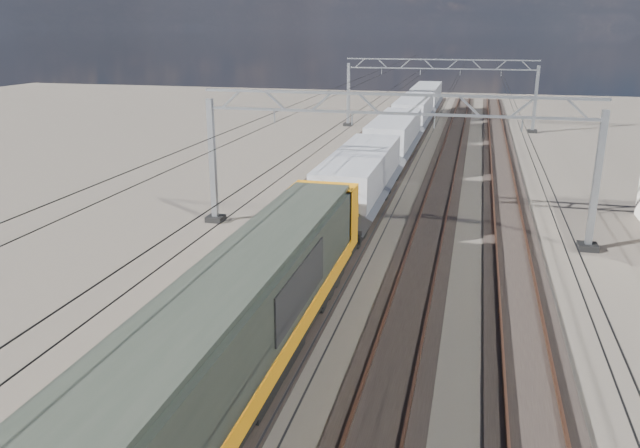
% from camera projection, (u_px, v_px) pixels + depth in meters
% --- Properties ---
extents(ground, '(160.00, 160.00, 0.00)m').
position_uv_depth(ground, '(376.00, 261.00, 28.15)').
color(ground, black).
rests_on(ground, ground).
extents(track_outer_west, '(2.60, 140.00, 0.30)m').
position_uv_depth(track_outer_west, '(251.00, 249.00, 29.51)').
color(track_outer_west, black).
rests_on(track_outer_west, ground).
extents(track_loco, '(2.60, 140.00, 0.30)m').
position_uv_depth(track_loco, '(333.00, 256.00, 28.59)').
color(track_loco, black).
rests_on(track_loco, ground).
extents(track_inner_east, '(2.60, 140.00, 0.30)m').
position_uv_depth(track_inner_east, '(421.00, 264.00, 27.66)').
color(track_inner_east, black).
rests_on(track_inner_east, ground).
extents(track_outer_east, '(2.60, 140.00, 0.30)m').
position_uv_depth(track_outer_east, '(515.00, 272.00, 26.74)').
color(track_outer_east, black).
rests_on(track_outer_east, ground).
extents(catenary_gantry_mid, '(19.90, 0.90, 7.11)m').
position_uv_depth(catenary_gantry_mid, '(391.00, 159.00, 30.68)').
color(catenary_gantry_mid, gray).
rests_on(catenary_gantry_mid, ground).
extents(catenary_gantry_far, '(19.90, 0.90, 7.11)m').
position_uv_depth(catenary_gantry_far, '(439.00, 91.00, 64.00)').
color(catenary_gantry_far, gray).
rests_on(catenary_gantry_far, ground).
extents(overhead_wires, '(12.03, 140.00, 0.53)m').
position_uv_depth(overhead_wires, '(402.00, 111.00, 33.83)').
color(overhead_wires, black).
rests_on(overhead_wires, ground).
extents(locomotive, '(2.76, 21.10, 3.62)m').
position_uv_depth(locomotive, '(246.00, 314.00, 17.65)').
color(locomotive, black).
rests_on(locomotive, ground).
extents(hopper_wagon_lead, '(3.38, 13.00, 3.25)m').
position_uv_depth(hopper_wagon_lead, '(360.00, 178.00, 34.05)').
color(hopper_wagon_lead, black).
rests_on(hopper_wagon_lead, ground).
extents(hopper_wagon_mid, '(3.38, 13.00, 3.25)m').
position_uv_depth(hopper_wagon_mid, '(394.00, 137.00, 47.20)').
color(hopper_wagon_mid, black).
rests_on(hopper_wagon_mid, ground).
extents(hopper_wagon_third, '(3.38, 13.00, 3.25)m').
position_uv_depth(hopper_wagon_third, '(414.00, 113.00, 60.34)').
color(hopper_wagon_third, black).
rests_on(hopper_wagon_third, ground).
extents(hopper_wagon_fourth, '(3.38, 13.00, 3.25)m').
position_uv_depth(hopper_wagon_fourth, '(426.00, 98.00, 73.48)').
color(hopper_wagon_fourth, black).
rests_on(hopper_wagon_fourth, ground).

